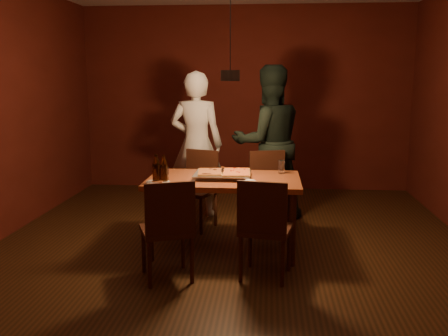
# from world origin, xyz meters

# --- Properties ---
(room_shell) EXTENTS (6.00, 6.00, 6.00)m
(room_shell) POSITION_xyz_m (0.00, 0.00, 1.40)
(room_shell) COLOR #3B2110
(room_shell) RESTS_ON ground
(dining_table) EXTENTS (1.50, 0.90, 0.75)m
(dining_table) POSITION_xyz_m (-0.07, 0.09, 0.68)
(dining_table) COLOR brown
(dining_table) RESTS_ON floor
(chair_far_left) EXTENTS (0.54, 0.54, 0.49)m
(chair_far_left) POSITION_xyz_m (-0.44, 0.89, 0.54)
(chair_far_left) COLOR #38190F
(chair_far_left) RESTS_ON floor
(chair_far_right) EXTENTS (0.52, 0.52, 0.49)m
(chair_far_right) POSITION_xyz_m (0.39, 0.90, 0.54)
(chair_far_right) COLOR #38190F
(chair_far_right) RESTS_ON floor
(chair_near_left) EXTENTS (0.55, 0.55, 0.49)m
(chair_near_left) POSITION_xyz_m (-0.47, -0.74, 0.54)
(chair_near_left) COLOR #38190F
(chair_near_left) RESTS_ON floor
(chair_near_right) EXTENTS (0.49, 0.49, 0.49)m
(chair_near_right) POSITION_xyz_m (0.34, -0.64, 0.54)
(chair_near_right) COLOR #38190F
(chair_near_right) RESTS_ON floor
(pizza_tray) EXTENTS (0.59, 0.50, 0.05)m
(pizza_tray) POSITION_xyz_m (-0.08, 0.10, 0.77)
(pizza_tray) COLOR silver
(pizza_tray) RESTS_ON dining_table
(pizza_meat) EXTENTS (0.27, 0.39, 0.02)m
(pizza_meat) POSITION_xyz_m (-0.21, 0.10, 0.81)
(pizza_meat) COLOR maroon
(pizza_meat) RESTS_ON pizza_tray
(pizza_cheese) EXTENTS (0.29, 0.44, 0.02)m
(pizza_cheese) POSITION_xyz_m (0.06, 0.11, 0.81)
(pizza_cheese) COLOR gold
(pizza_cheese) RESTS_ON pizza_tray
(spatula) EXTENTS (0.10, 0.24, 0.04)m
(spatula) POSITION_xyz_m (-0.10, 0.12, 0.81)
(spatula) COLOR silver
(spatula) RESTS_ON pizza_tray
(beer_bottle_a) EXTENTS (0.07, 0.07, 0.28)m
(beer_bottle_a) POSITION_xyz_m (-0.68, -0.22, 0.89)
(beer_bottle_a) COLOR black
(beer_bottle_a) RESTS_ON dining_table
(beer_bottle_b) EXTENTS (0.07, 0.07, 0.27)m
(beer_bottle_b) POSITION_xyz_m (-0.61, -0.20, 0.88)
(beer_bottle_b) COLOR black
(beer_bottle_b) RESTS_ON dining_table
(water_glass_left) EXTENTS (0.07, 0.07, 0.11)m
(water_glass_left) POSITION_xyz_m (-0.63, -0.03, 0.81)
(water_glass_left) COLOR silver
(water_glass_left) RESTS_ON dining_table
(water_glass_right) EXTENTS (0.07, 0.07, 0.14)m
(water_glass_right) POSITION_xyz_m (0.51, 0.38, 0.82)
(water_glass_right) COLOR silver
(water_glass_right) RESTS_ON dining_table
(plate_slice) EXTENTS (0.23, 0.23, 0.03)m
(plate_slice) POSITION_xyz_m (-0.66, -0.22, 0.76)
(plate_slice) COLOR white
(plate_slice) RESTS_ON dining_table
(napkin) EXTENTS (0.13, 0.10, 0.05)m
(napkin) POSITION_xyz_m (0.20, -0.21, 0.78)
(napkin) COLOR white
(napkin) RESTS_ON dining_table
(diner_white) EXTENTS (0.70, 0.49, 1.81)m
(diner_white) POSITION_xyz_m (-0.53, 1.38, 0.90)
(diner_white) COLOR silver
(diner_white) RESTS_ON floor
(diner_dark) EXTENTS (1.09, 0.96, 1.88)m
(diner_dark) POSITION_xyz_m (0.37, 1.36, 0.94)
(diner_dark) COLOR black
(diner_dark) RESTS_ON floor
(pendant_lamp) EXTENTS (0.18, 0.18, 1.10)m
(pendant_lamp) POSITION_xyz_m (0.00, 0.00, 1.76)
(pendant_lamp) COLOR black
(pendant_lamp) RESTS_ON ceiling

